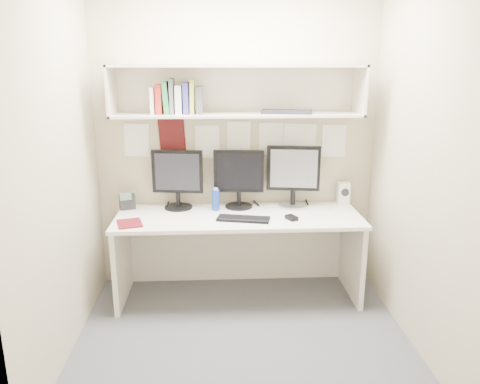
{
  "coord_description": "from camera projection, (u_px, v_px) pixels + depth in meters",
  "views": [
    {
      "loc": [
        -0.18,
        -3.0,
        1.92
      ],
      "look_at": [
        -0.0,
        0.35,
        1.01
      ],
      "focal_mm": 35.0,
      "sensor_mm": 36.0,
      "label": 1
    }
  ],
  "objects": [
    {
      "name": "wall_right",
      "position": [
        422.0,
        161.0,
        3.12
      ],
      "size": [
        0.02,
        2.0,
        2.6
      ],
      "primitive_type": "cube",
      "color": "tan",
      "rests_on": "ground"
    },
    {
      "name": "keyboard",
      "position": [
        243.0,
        219.0,
        3.7
      ],
      "size": [
        0.43,
        0.23,
        0.02
      ],
      "primitive_type": "cube",
      "rotation": [
        0.0,
        0.0,
        -0.22
      ],
      "color": "black",
      "rests_on": "desk"
    },
    {
      "name": "monitor_right",
      "position": [
        293.0,
        174.0,
        4.0
      ],
      "size": [
        0.45,
        0.25,
        0.53
      ],
      "rotation": [
        0.0,
        0.0,
        -0.15
      ],
      "color": "#A5A5AA",
      "rests_on": "desk"
    },
    {
      "name": "monitor_left",
      "position": [
        177.0,
        177.0,
        3.95
      ],
      "size": [
        0.43,
        0.24,
        0.5
      ],
      "rotation": [
        0.0,
        0.0,
        -0.13
      ],
      "color": "black",
      "rests_on": "desk"
    },
    {
      "name": "desk",
      "position": [
        238.0,
        256.0,
        3.93
      ],
      "size": [
        2.0,
        0.7,
        0.73
      ],
      "color": "silver",
      "rests_on": "floor"
    },
    {
      "name": "maroon_notebook",
      "position": [
        130.0,
        223.0,
        3.61
      ],
      "size": [
        0.23,
        0.26,
        0.01
      ],
      "primitive_type": "cube",
      "rotation": [
        0.0,
        0.0,
        0.28
      ],
      "color": "#580F14",
      "rests_on": "desk"
    },
    {
      "name": "hutch_tray",
      "position": [
        287.0,
        112.0,
        3.76
      ],
      "size": [
        0.43,
        0.24,
        0.03
      ],
      "primitive_type": "cube",
      "rotation": [
        0.0,
        0.0,
        -0.22
      ],
      "color": "black",
      "rests_on": "overhead_hutch"
    },
    {
      "name": "wall_front",
      "position": [
        256.0,
        208.0,
        2.1
      ],
      "size": [
        2.4,
        0.02,
        2.6
      ],
      "primitive_type": "cube",
      "color": "tan",
      "rests_on": "ground"
    },
    {
      "name": "desk_phone",
      "position": [
        127.0,
        202.0,
        3.99
      ],
      "size": [
        0.15,
        0.15,
        0.16
      ],
      "rotation": [
        0.0,
        0.0,
        0.29
      ],
      "color": "black",
      "rests_on": "desk"
    },
    {
      "name": "wall_back",
      "position": [
        236.0,
        139.0,
        4.02
      ],
      "size": [
        2.4,
        0.02,
        2.6
      ],
      "primitive_type": "cube",
      "color": "tan",
      "rests_on": "ground"
    },
    {
      "name": "wall_left",
      "position": [
        57.0,
        165.0,
        3.0
      ],
      "size": [
        0.02,
        2.0,
        2.6
      ],
      "primitive_type": "cube",
      "color": "tan",
      "rests_on": "ground"
    },
    {
      "name": "pinned_papers",
      "position": [
        236.0,
        145.0,
        4.03
      ],
      "size": [
        1.92,
        0.01,
        0.48
      ],
      "primitive_type": null,
      "color": "white",
      "rests_on": "wall_back"
    },
    {
      "name": "floor",
      "position": [
        243.0,
        338.0,
        3.4
      ],
      "size": [
        2.4,
        2.0,
        0.01
      ],
      "primitive_type": "cube",
      "color": "#47474C",
      "rests_on": "ground"
    },
    {
      "name": "speaker",
      "position": [
        343.0,
        193.0,
        4.12
      ],
      "size": [
        0.1,
        0.11,
        0.2
      ],
      "rotation": [
        0.0,
        0.0,
        -0.04
      ],
      "color": "silver",
      "rests_on": "desk"
    },
    {
      "name": "monitor_center",
      "position": [
        239.0,
        177.0,
        3.98
      ],
      "size": [
        0.43,
        0.23,
        0.5
      ],
      "rotation": [
        0.0,
        0.0,
        -0.08
      ],
      "color": "black",
      "rests_on": "desk"
    },
    {
      "name": "mouse",
      "position": [
        292.0,
        218.0,
        3.71
      ],
      "size": [
        0.1,
        0.12,
        0.03
      ],
      "primitive_type": "cube",
      "rotation": [
        0.0,
        0.0,
        0.44
      ],
      "color": "black",
      "rests_on": "desk"
    },
    {
      "name": "overhead_hutch",
      "position": [
        237.0,
        90.0,
        3.78
      ],
      "size": [
        2.0,
        0.38,
        0.4
      ],
      "color": "beige",
      "rests_on": "wall_back"
    },
    {
      "name": "book_stack",
      "position": [
        177.0,
        99.0,
        3.71
      ],
      "size": [
        0.41,
        0.17,
        0.28
      ],
      "color": "white",
      "rests_on": "overhead_hutch"
    },
    {
      "name": "blue_bottle",
      "position": [
        216.0,
        200.0,
        3.93
      ],
      "size": [
        0.06,
        0.06,
        0.19
      ],
      "color": "#153497",
      "rests_on": "desk"
    }
  ]
}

